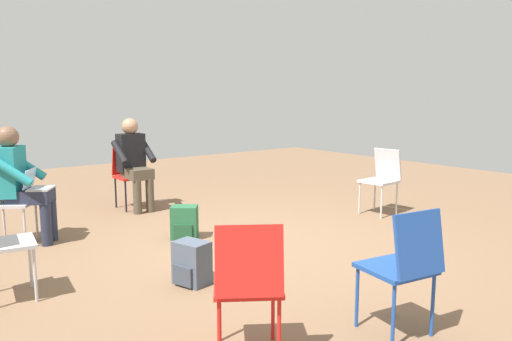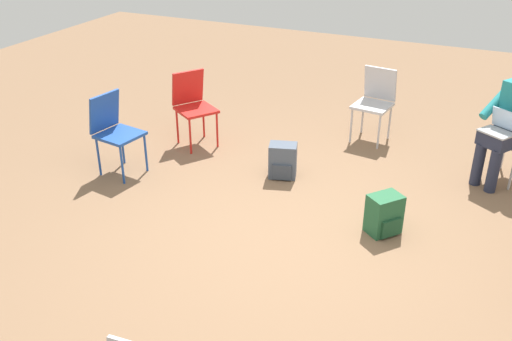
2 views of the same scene
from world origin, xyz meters
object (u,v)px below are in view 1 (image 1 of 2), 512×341
object	(u,v)px
chair_south	(404,263)
person_with_laptop	(20,179)
chair_northwest	(5,198)
backpack_by_empty_chair	(185,224)
backpack_near_laptop_user	(192,265)
chair_east	(382,176)
chair_north	(129,172)
person_in_black	(134,159)
chair_southwest	(248,280)

from	to	relation	value
chair_south	person_with_laptop	world-z (taller)	person_with_laptop
chair_northwest	backpack_by_empty_chair	distance (m)	1.87
chair_south	backpack_near_laptop_user	world-z (taller)	chair_south
chair_east	chair_northwest	world-z (taller)	same
chair_east	backpack_near_laptop_user	distance (m)	3.33
chair_north	person_in_black	world-z (taller)	person_in_black
backpack_near_laptop_user	backpack_by_empty_chair	bearing A→B (deg)	62.87
chair_southwest	person_in_black	xyz separation A→B (m)	(1.13, 4.08, 0.20)
chair_northwest	chair_south	distance (m)	4.09
person_in_black	backpack_by_empty_chair	world-z (taller)	person_in_black
person_with_laptop	backpack_by_empty_chair	bearing A→B (deg)	91.72
backpack_near_laptop_user	chair_northwest	bearing A→B (deg)	114.03
chair_south	backpack_by_empty_chair	bearing A→B (deg)	99.19
chair_east	chair_southwest	world-z (taller)	same
chair_northwest	backpack_by_empty_chair	xyz separation A→B (m)	(1.57, -0.96, -0.34)
chair_east	chair_southwest	size ratio (longest dim) A/B	1.00
backpack_near_laptop_user	backpack_by_empty_chair	distance (m)	1.34
chair_southwest	chair_northwest	world-z (taller)	same
chair_east	chair_southwest	xyz separation A→B (m)	(-3.61, -1.88, 0.00)
chair_southwest	chair_northwest	xyz separation A→B (m)	(-0.61, 3.41, 0.00)
chair_northwest	backpack_by_empty_chair	size ratio (longest dim) A/B	2.36
chair_north	person_with_laptop	distance (m)	1.86
chair_northwest	chair_south	size ratio (longest dim) A/B	1.00
chair_southwest	backpack_near_laptop_user	size ratio (longest dim) A/B	2.36
person_with_laptop	backpack_by_empty_chair	xyz separation A→B (m)	(1.43, -0.87, -0.53)
chair_southwest	chair_east	bearing A→B (deg)	61.31
chair_southwest	chair_south	distance (m)	1.04
chair_northwest	chair_southwest	bearing A→B (deg)	43.07
person_with_laptop	backpack_by_empty_chair	size ratio (longest dim) A/B	3.44
chair_northwest	person_with_laptop	bearing A→B (deg)	90.00
chair_north	person_with_laptop	world-z (taller)	person_with_laptop
chair_east	chair_southwest	bearing A→B (deg)	113.65
chair_south	chair_northwest	bearing A→B (deg)	121.81
chair_south	backpack_near_laptop_user	bearing A→B (deg)	119.88
chair_south	person_in_black	world-z (taller)	person_in_black
chair_north	person_with_laptop	bearing A→B (deg)	30.10
person_with_laptop	backpack_near_laptop_user	distance (m)	2.28
chair_north	chair_south	xyz separation A→B (m)	(-0.17, -4.61, 0.00)
chair_east	backpack_by_empty_chair	xyz separation A→B (m)	(-2.64, 0.57, -0.34)
person_with_laptop	person_in_black	size ratio (longest dim) A/B	1.00
chair_south	backpack_near_laptop_user	size ratio (longest dim) A/B	2.36
person_in_black	backpack_near_laptop_user	xyz separation A→B (m)	(-0.78, -2.83, -0.54)
backpack_near_laptop_user	person_with_laptop	bearing A→B (deg)	111.64
backpack_by_empty_chair	person_with_laptop	bearing A→B (deg)	148.72
chair_north	chair_southwest	world-z (taller)	same
person_in_black	backpack_near_laptop_user	distance (m)	2.98
chair_northwest	backpack_near_laptop_user	world-z (taller)	chair_northwest
person_with_laptop	backpack_by_empty_chair	distance (m)	1.76
chair_southwest	backpack_by_empty_chair	distance (m)	2.65
chair_east	chair_northwest	xyz separation A→B (m)	(-4.21, 1.53, 0.00)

